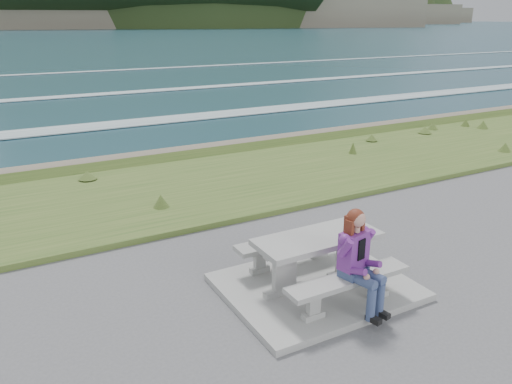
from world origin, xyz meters
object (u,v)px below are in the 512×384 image
at_px(picnic_table, 317,247).
at_px(seated_woman, 362,275).
at_px(bench_landward, 348,284).
at_px(bench_seaward, 290,243).

bearing_deg(picnic_table, seated_woman, -82.91).
distance_m(bench_landward, seated_woman, 0.23).
height_order(bench_seaward, seated_woman, seated_woman).
relative_size(bench_landward, bench_seaward, 1.00).
relative_size(picnic_table, seated_woman, 1.31).
bearing_deg(picnic_table, bench_seaward, 90.00).
distance_m(bench_seaward, seated_woman, 1.54).
bearing_deg(seated_woman, picnic_table, 84.31).
height_order(picnic_table, seated_woman, seated_woman).
height_order(picnic_table, bench_seaward, picnic_table).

